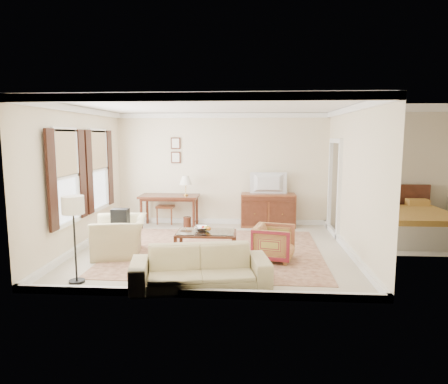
# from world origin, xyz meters

# --- Properties ---
(room_shell) EXTENTS (5.51, 5.01, 2.91)m
(room_shell) POSITION_xyz_m (0.00, 0.00, 2.47)
(room_shell) COLOR beige
(room_shell) RESTS_ON ground
(annex_bedroom) EXTENTS (3.00, 2.70, 2.90)m
(annex_bedroom) POSITION_xyz_m (4.49, 1.15, 0.34)
(annex_bedroom) COLOR beige
(annex_bedroom) RESTS_ON ground
(window_front) EXTENTS (0.12, 1.56, 1.80)m
(window_front) POSITION_xyz_m (-2.70, -0.70, 1.55)
(window_front) COLOR #CCB284
(window_front) RESTS_ON room_shell
(window_rear) EXTENTS (0.12, 1.56, 1.80)m
(window_rear) POSITION_xyz_m (-2.70, 0.90, 1.55)
(window_rear) COLOR #CCB284
(window_rear) RESTS_ON room_shell
(doorway) EXTENTS (0.10, 1.12, 2.25)m
(doorway) POSITION_xyz_m (2.71, 1.50, 1.08)
(doorway) COLOR white
(doorway) RESTS_ON room_shell
(rug) EXTENTS (4.23, 3.64, 0.01)m
(rug) POSITION_xyz_m (0.06, -0.14, 0.01)
(rug) COLOR #5E2C1F
(rug) RESTS_ON room_shell
(writing_desk) EXTENTS (1.48, 0.74, 0.81)m
(writing_desk) POSITION_xyz_m (-1.32, 2.03, 0.70)
(writing_desk) COLOR #532617
(writing_desk) RESTS_ON room_shell
(desk_chair) EXTENTS (0.51, 0.51, 1.05)m
(desk_chair) POSITION_xyz_m (-1.49, 2.38, 0.53)
(desk_chair) COLOR brown
(desk_chair) RESTS_ON room_shell
(desk_lamp) EXTENTS (0.32, 0.32, 0.50)m
(desk_lamp) POSITION_xyz_m (-0.89, 2.03, 1.06)
(desk_lamp) COLOR silver
(desk_lamp) RESTS_ON writing_desk
(framed_prints) EXTENTS (0.25, 0.04, 0.68)m
(framed_prints) POSITION_xyz_m (-1.22, 2.47, 1.94)
(framed_prints) COLOR #532617
(framed_prints) RESTS_ON room_shell
(sideboard) EXTENTS (1.38, 0.53, 0.85)m
(sideboard) POSITION_xyz_m (1.20, 2.20, 0.42)
(sideboard) COLOR brown
(sideboard) RESTS_ON room_shell
(tv) EXTENTS (0.89, 0.51, 0.12)m
(tv) POSITION_xyz_m (1.20, 2.18, 1.29)
(tv) COLOR black
(tv) RESTS_ON sideboard
(coffee_table) EXTENTS (1.15, 0.67, 0.49)m
(coffee_table) POSITION_xyz_m (-0.10, -0.44, 0.37)
(coffee_table) COLOR #532617
(coffee_table) RESTS_ON room_shell
(fruit_bowl) EXTENTS (0.42, 0.42, 0.10)m
(fruit_bowl) POSITION_xyz_m (-0.19, -0.37, 0.54)
(fruit_bowl) COLOR silver
(fruit_bowl) RESTS_ON coffee_table
(book_a) EXTENTS (0.28, 0.08, 0.38)m
(book_a) POSITION_xyz_m (-0.17, -0.36, 0.19)
(book_a) COLOR brown
(book_a) RESTS_ON coffee_table
(book_b) EXTENTS (0.28, 0.05, 0.38)m
(book_b) POSITION_xyz_m (0.07, -0.55, 0.18)
(book_b) COLOR brown
(book_b) RESTS_ON coffee_table
(striped_armchair) EXTENTS (0.81, 0.84, 0.73)m
(striped_armchair) POSITION_xyz_m (1.20, -0.64, 0.36)
(striped_armchair) COLOR maroon
(striped_armchair) RESTS_ON room_shell
(club_armchair) EXTENTS (0.95, 1.25, 0.98)m
(club_armchair) POSITION_xyz_m (-1.79, -0.47, 0.49)
(club_armchair) COLOR tan
(club_armchair) RESTS_ON room_shell
(backpack) EXTENTS (0.24, 0.33, 0.40)m
(backpack) POSITION_xyz_m (-1.76, -0.48, 0.74)
(backpack) COLOR black
(backpack) RESTS_ON club_armchair
(sofa) EXTENTS (2.18, 0.99, 0.82)m
(sofa) POSITION_xyz_m (-0.00, -2.04, 0.41)
(sofa) COLOR tan
(sofa) RESTS_ON room_shell
(floor_lamp) EXTENTS (0.34, 0.34, 1.39)m
(floor_lamp) POSITION_xyz_m (-1.99, -2.01, 1.15)
(floor_lamp) COLOR black
(floor_lamp) RESTS_ON room_shell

